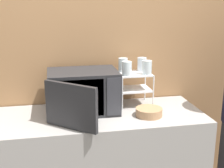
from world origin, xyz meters
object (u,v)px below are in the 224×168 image
at_px(microwave, 82,92).
at_px(dish_rack, 135,82).
at_px(glass_front_right, 147,68).
at_px(bowl, 149,112).
at_px(glass_front_left, 127,69).
at_px(glass_back_right, 142,64).
at_px(glass_back_left, 123,65).

relative_size(microwave, dish_rack, 2.42).
height_order(glass_front_right, bowl, glass_front_right).
xyz_separation_m(glass_front_left, glass_front_right, (0.17, 0.00, 0.00)).
xyz_separation_m(microwave, glass_front_right, (0.54, 0.02, 0.17)).
bearing_deg(dish_rack, microwave, -168.48).
xyz_separation_m(dish_rack, glass_front_right, (0.08, -0.07, 0.14)).
height_order(microwave, glass_front_left, glass_front_left).
xyz_separation_m(glass_back_right, bowl, (-0.04, -0.34, -0.31)).
distance_m(glass_back_left, bowl, 0.49).
height_order(glass_front_left, glass_back_left, same).
relative_size(glass_back_right, glass_front_right, 1.00).
bearing_deg(glass_back_right, dish_rack, -141.43).
distance_m(microwave, bowl, 0.55).
distance_m(microwave, glass_front_left, 0.41).
distance_m(microwave, glass_back_right, 0.58).
distance_m(dish_rack, glass_back_right, 0.17).
distance_m(dish_rack, glass_back_left, 0.18).
bearing_deg(glass_back_right, bowl, -96.12).
xyz_separation_m(dish_rack, glass_front_left, (-0.09, -0.07, 0.14)).
height_order(glass_back_right, glass_front_right, same).
relative_size(dish_rack, glass_back_left, 2.41).
bearing_deg(microwave, dish_rack, 11.52).
bearing_deg(glass_front_right, glass_front_left, -178.57).
relative_size(microwave, bowl, 3.27).
bearing_deg(glass_back_right, glass_front_left, -140.64).
bearing_deg(bowl, glass_front_left, 122.44).
height_order(glass_front_left, bowl, glass_front_left).
bearing_deg(dish_rack, glass_back_right, 38.57).
xyz_separation_m(glass_front_right, bowl, (-0.04, -0.21, -0.31)).
bearing_deg(dish_rack, glass_front_right, -38.97).
bearing_deg(glass_front_right, glass_back_left, 139.63).
xyz_separation_m(glass_front_left, bowl, (0.13, -0.21, -0.31)).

